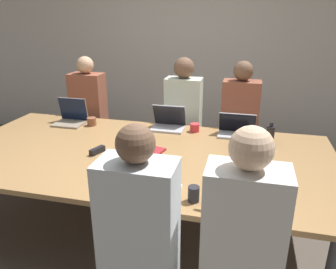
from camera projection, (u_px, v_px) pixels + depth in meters
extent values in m
plane|color=brown|center=(142.00, 227.00, 3.07)|extent=(24.00, 24.00, 0.00)
cube|color=beige|center=(189.00, 49.00, 4.67)|extent=(12.00, 0.06, 2.80)
cube|color=#9E7547|center=(139.00, 155.00, 2.81)|extent=(3.28, 1.62, 0.04)
cylinder|color=#4C4C51|center=(39.00, 151.00, 3.84)|extent=(0.08, 0.08, 0.72)
cylinder|color=#4C4C51|center=(303.00, 179.00, 3.19)|extent=(0.08, 0.08, 0.72)
cube|color=silver|center=(155.00, 190.00, 2.19)|extent=(0.34, 0.21, 0.02)
cube|color=silver|center=(150.00, 182.00, 2.06)|extent=(0.34, 0.04, 0.21)
cube|color=black|center=(151.00, 181.00, 2.07)|extent=(0.34, 0.04, 0.21)
cube|color=silver|center=(139.00, 228.00, 1.71)|extent=(0.40, 0.24, 0.76)
sphere|color=brown|center=(135.00, 144.00, 1.54)|extent=(0.19, 0.19, 0.19)
cylinder|color=green|center=(122.00, 166.00, 2.35)|extent=(0.08, 0.08, 0.18)
cylinder|color=green|center=(121.00, 152.00, 2.31)|extent=(0.04, 0.04, 0.04)
cube|color=#B7B7BC|center=(236.00, 136.00, 3.16)|extent=(0.35, 0.20, 0.02)
cube|color=#B7B7BC|center=(237.00, 122.00, 3.20)|extent=(0.36, 0.08, 0.20)
cube|color=black|center=(237.00, 123.00, 3.19)|extent=(0.35, 0.08, 0.19)
cube|color=#2D2D38|center=(236.00, 165.00, 3.80)|extent=(0.32, 0.24, 0.45)
cube|color=brown|center=(240.00, 115.00, 3.59)|extent=(0.40, 0.24, 0.76)
sphere|color=brown|center=(243.00, 71.00, 3.42)|extent=(0.21, 0.21, 0.21)
cylinder|color=black|center=(270.00, 135.00, 2.95)|extent=(0.07, 0.07, 0.17)
cylinder|color=black|center=(272.00, 124.00, 2.92)|extent=(0.03, 0.03, 0.04)
cube|color=gray|center=(238.00, 205.00, 2.02)|extent=(0.35, 0.21, 0.02)
cube|color=gray|center=(239.00, 195.00, 1.92)|extent=(0.36, 0.09, 0.20)
cube|color=silver|center=(239.00, 195.00, 1.93)|extent=(0.35, 0.09, 0.19)
cube|color=silver|center=(243.00, 237.00, 1.64)|extent=(0.40, 0.24, 0.76)
sphere|color=beige|center=(251.00, 148.00, 1.47)|extent=(0.21, 0.21, 0.21)
cylinder|color=#232328|center=(194.00, 194.00, 2.07)|extent=(0.07, 0.07, 0.10)
cube|color=#B7B7BC|center=(168.00, 129.00, 3.35)|extent=(0.33, 0.24, 0.02)
cube|color=#B7B7BC|center=(170.00, 115.00, 3.38)|extent=(0.34, 0.10, 0.22)
cube|color=black|center=(169.00, 116.00, 3.38)|extent=(0.33, 0.10, 0.22)
cube|color=#2D2D38|center=(183.00, 160.00, 3.94)|extent=(0.32, 0.24, 0.45)
cube|color=beige|center=(183.00, 111.00, 3.72)|extent=(0.40, 0.24, 0.76)
sphere|color=brown|center=(184.00, 68.00, 3.55)|extent=(0.23, 0.23, 0.23)
cylinder|color=red|center=(195.00, 128.00, 3.29)|extent=(0.09, 0.09, 0.08)
cube|color=gray|center=(69.00, 124.00, 3.50)|extent=(0.31, 0.25, 0.02)
cube|color=gray|center=(73.00, 109.00, 3.56)|extent=(0.32, 0.05, 0.25)
cube|color=#0F1933|center=(73.00, 109.00, 3.55)|extent=(0.31, 0.05, 0.25)
cube|color=#2D2D38|center=(92.00, 150.00, 4.21)|extent=(0.32, 0.24, 0.45)
cube|color=brown|center=(88.00, 105.00, 4.00)|extent=(0.40, 0.24, 0.76)
sphere|color=tan|center=(85.00, 65.00, 3.83)|extent=(0.20, 0.20, 0.20)
cylinder|color=brown|center=(92.00, 122.00, 3.47)|extent=(0.10, 0.10, 0.08)
cube|color=black|center=(97.00, 151.00, 2.78)|extent=(0.09, 0.16, 0.05)
cube|color=maroon|center=(153.00, 150.00, 2.83)|extent=(0.23, 0.19, 0.02)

